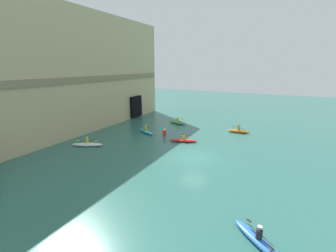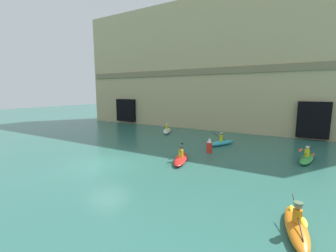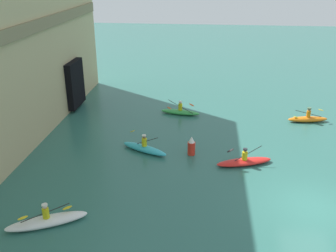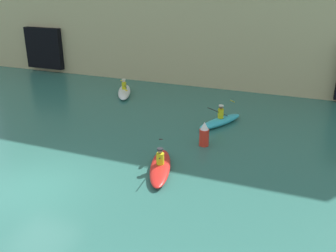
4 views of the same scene
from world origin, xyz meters
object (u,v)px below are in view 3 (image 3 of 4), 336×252
at_px(kayak_orange, 308,119).
at_px(marker_buoy, 191,146).
at_px(kayak_cyan, 144,148).
at_px(kayak_red, 244,161).
at_px(kayak_green, 180,112).
at_px(kayak_white, 47,221).

xyz_separation_m(kayak_orange, marker_buoy, (-6.11, 8.27, 0.32)).
height_order(kayak_cyan, kayak_orange, kayak_cyan).
height_order(kayak_cyan, kayak_red, kayak_cyan).
height_order(kayak_orange, kayak_green, kayak_orange).
distance_m(kayak_green, marker_buoy, 6.71).
bearing_deg(kayak_red, kayak_cyan, -27.87).
relative_size(kayak_red, marker_buoy, 2.85).
relative_size(kayak_white, marker_buoy, 2.97).
relative_size(kayak_cyan, kayak_orange, 1.05).
bearing_deg(kayak_white, marker_buoy, 25.28).
distance_m(kayak_white, kayak_red, 11.22).
xyz_separation_m(kayak_cyan, kayak_green, (6.54, -1.71, -0.02)).
height_order(kayak_red, marker_buoy, marker_buoy).
xyz_separation_m(kayak_green, marker_buoy, (-6.59, -1.19, 0.34)).
xyz_separation_m(kayak_orange, kayak_white, (-13.57, 14.28, -0.01)).
xyz_separation_m(kayak_red, kayak_green, (7.52, 4.29, 0.02)).
bearing_deg(marker_buoy, kayak_red, -106.61).
distance_m(kayak_cyan, kayak_white, 8.13).
relative_size(kayak_white, kayak_green, 1.13).
xyz_separation_m(kayak_orange, kayak_green, (0.48, 9.45, -0.02)).
relative_size(kayak_orange, kayak_white, 0.85).
relative_size(kayak_cyan, kayak_green, 1.01).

